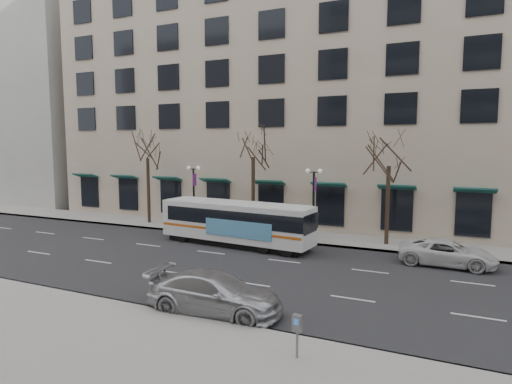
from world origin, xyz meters
The scene contains 13 objects.
ground centered at (0.00, 0.00, 0.00)m, with size 160.00×160.00×0.00m, color black.
sidewalk_far centered at (5.00, 9.00, 0.07)m, with size 80.00×4.00×0.15m, color gray.
building_hotel centered at (-2.00, 21.00, 12.00)m, with size 40.00×20.00×24.00m, color tan.
building_far_upblock centered at (-38.00, 21.00, 14.00)m, with size 28.00×20.00×28.00m, color #999993.
tree_far_left centered at (-10.00, 8.80, 6.70)m, with size 3.60×3.60×8.34m.
tree_far_mid centered at (0.00, 8.80, 6.91)m, with size 3.60×3.60×8.55m.
tree_far_right centered at (10.00, 8.80, 6.42)m, with size 3.60×3.60×8.06m.
lamp_post_left centered at (-4.99, 8.20, 2.94)m, with size 1.22×0.45×5.21m.
lamp_post_right centered at (5.01, 8.20, 2.94)m, with size 1.22×0.45×5.21m.
city_bus centered at (0.61, 4.75, 1.64)m, with size 11.22×3.48×2.99m.
silver_car centered at (5.16, -6.20, 0.83)m, with size 2.32×5.70×1.65m, color #B4B5BC.
white_pickup centered at (13.81, 5.30, 0.72)m, with size 2.40×5.21×1.45m, color silver.
pay_station centered at (9.55, -8.66, 1.16)m, with size 0.32×0.23×1.40m.
Camera 1 is at (13.66, -20.94, 6.83)m, focal length 30.00 mm.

